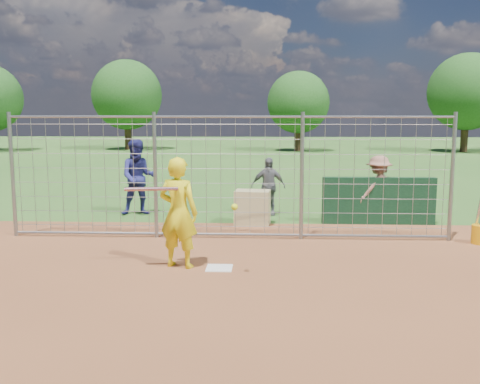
{
  "coord_description": "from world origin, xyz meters",
  "views": [
    {
      "loc": [
        0.75,
        -8.81,
        2.57
      ],
      "look_at": [
        0.3,
        0.8,
        1.15
      ],
      "focal_mm": 40.0,
      "sensor_mm": 36.0,
      "label": 1
    }
  ],
  "objects_px": {
    "batter": "(178,213)",
    "equipment_bin": "(252,207)",
    "bystander_c": "(378,189)",
    "bucket_with_bats": "(480,232)",
    "bystander_a": "(139,177)",
    "bystander_b": "(268,186)"
  },
  "relations": [
    {
      "from": "bystander_b",
      "to": "equipment_bin",
      "type": "xyz_separation_m",
      "value": [
        -0.37,
        -1.19,
        -0.34
      ]
    },
    {
      "from": "bystander_c",
      "to": "bucket_with_bats",
      "type": "relative_size",
      "value": 1.63
    },
    {
      "from": "bystander_a",
      "to": "bucket_with_bats",
      "type": "distance_m",
      "value": 8.0
    },
    {
      "from": "bystander_c",
      "to": "bystander_a",
      "type": "bearing_deg",
      "value": -36.67
    },
    {
      "from": "bucket_with_bats",
      "to": "batter",
      "type": "bearing_deg",
      "value": -161.78
    },
    {
      "from": "equipment_bin",
      "to": "bystander_b",
      "type": "bearing_deg",
      "value": 78.73
    },
    {
      "from": "bystander_b",
      "to": "bystander_a",
      "type": "bearing_deg",
      "value": -179.61
    },
    {
      "from": "equipment_bin",
      "to": "bucket_with_bats",
      "type": "height_order",
      "value": "bucket_with_bats"
    },
    {
      "from": "bystander_c",
      "to": "bucket_with_bats",
      "type": "xyz_separation_m",
      "value": [
        1.61,
        -1.98,
        -0.55
      ]
    },
    {
      "from": "batter",
      "to": "bystander_a",
      "type": "xyz_separation_m",
      "value": [
        -1.76,
        4.63,
        0.03
      ]
    },
    {
      "from": "bystander_c",
      "to": "equipment_bin",
      "type": "xyz_separation_m",
      "value": [
        -2.95,
        -0.31,
        -0.4
      ]
    },
    {
      "from": "bystander_a",
      "to": "bystander_c",
      "type": "height_order",
      "value": "bystander_a"
    },
    {
      "from": "batter",
      "to": "bucket_with_bats",
      "type": "height_order",
      "value": "batter"
    },
    {
      "from": "bystander_a",
      "to": "bucket_with_bats",
      "type": "bearing_deg",
      "value": -33.24
    },
    {
      "from": "batter",
      "to": "equipment_bin",
      "type": "distance_m",
      "value": 3.77
    },
    {
      "from": "bystander_b",
      "to": "bucket_with_bats",
      "type": "xyz_separation_m",
      "value": [
        4.2,
        -2.86,
        -0.49
      ]
    },
    {
      "from": "bystander_c",
      "to": "bucket_with_bats",
      "type": "height_order",
      "value": "bystander_c"
    },
    {
      "from": "equipment_bin",
      "to": "bucket_with_bats",
      "type": "relative_size",
      "value": 0.82
    },
    {
      "from": "bystander_a",
      "to": "equipment_bin",
      "type": "distance_m",
      "value": 3.16
    },
    {
      "from": "bystander_a",
      "to": "bystander_c",
      "type": "relative_size",
      "value": 1.21
    },
    {
      "from": "equipment_bin",
      "to": "bystander_a",
      "type": "bearing_deg",
      "value": 165.55
    },
    {
      "from": "bucket_with_bats",
      "to": "equipment_bin",
      "type": "bearing_deg",
      "value": 159.93
    }
  ]
}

